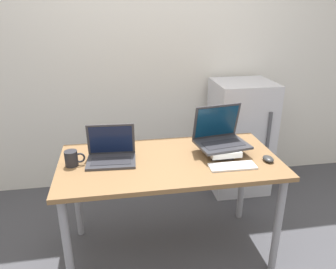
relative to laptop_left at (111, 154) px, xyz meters
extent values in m
cube|color=silver|center=(0.38, 1.07, 0.55)|extent=(8.00, 0.05, 2.70)
cube|color=brown|center=(0.38, -0.05, -0.06)|extent=(1.45, 0.74, 0.03)
cylinder|color=gray|center=(-0.28, -0.36, -0.44)|extent=(0.05, 0.05, 0.72)
cylinder|color=gray|center=(1.04, -0.36, -0.44)|extent=(0.05, 0.05, 0.72)
cylinder|color=gray|center=(-0.28, 0.25, -0.44)|extent=(0.05, 0.05, 0.72)
cylinder|color=gray|center=(1.04, 0.25, -0.44)|extent=(0.05, 0.05, 0.72)
cube|color=#333338|center=(0.00, -0.03, -0.04)|extent=(0.33, 0.24, 0.02)
cube|color=#232328|center=(0.00, -0.04, -0.03)|extent=(0.26, 0.13, 0.00)
cube|color=#333338|center=(0.00, 0.07, 0.08)|extent=(0.31, 0.05, 0.22)
cube|color=#0F1938|center=(0.00, 0.06, 0.08)|extent=(0.28, 0.04, 0.19)
cube|color=black|center=(0.73, -0.02, -0.04)|extent=(0.17, 0.22, 0.02)
cube|color=white|center=(0.74, -0.03, -0.01)|extent=(0.21, 0.25, 0.04)
cube|color=#333338|center=(0.75, -0.02, 0.02)|extent=(0.37, 0.30, 0.02)
cube|color=#232328|center=(0.75, -0.03, 0.03)|extent=(0.29, 0.17, 0.00)
cube|color=#333338|center=(0.73, 0.08, 0.15)|extent=(0.34, 0.11, 0.25)
cube|color=#0A2D4C|center=(0.73, 0.08, 0.15)|extent=(0.31, 0.09, 0.22)
cube|color=white|center=(0.75, -0.23, -0.04)|extent=(0.30, 0.11, 0.01)
cube|color=silver|center=(0.75, -0.23, -0.03)|extent=(0.27, 0.09, 0.00)
ellipsoid|color=#2D2D2D|center=(1.01, -0.18, -0.03)|extent=(0.07, 0.10, 0.03)
cylinder|color=#232328|center=(-0.25, -0.03, 0.00)|extent=(0.08, 0.08, 0.10)
torus|color=#232328|center=(-0.20, -0.03, 0.00)|extent=(0.07, 0.01, 0.07)
cube|color=silver|center=(1.20, 0.75, -0.27)|extent=(0.53, 0.47, 1.06)
cube|color=#4C4C51|center=(1.36, 0.50, -0.21)|extent=(0.02, 0.02, 0.53)
camera|label=1|loc=(0.04, -1.97, 0.91)|focal=35.00mm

